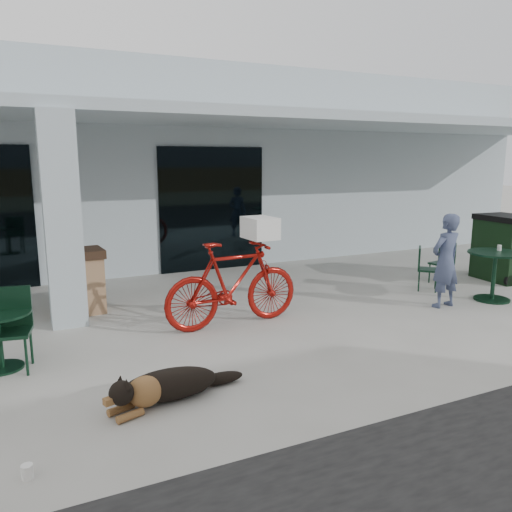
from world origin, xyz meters
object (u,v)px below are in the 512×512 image
wheeled_bin (504,248)px  person (446,261)px  cafe_chair_far_b (441,263)px  dog (170,383)px  trash_receptacle (84,281)px  cafe_chair_near (10,331)px  cafe_chair_far_a (428,269)px  bicycle (233,284)px  cafe_table_far (494,276)px  cafe_table_near (0,341)px

wheeled_bin → person: bearing=-156.7°
cafe_chair_far_b → wheeled_bin: size_ratio=0.62×
dog → trash_receptacle: size_ratio=1.11×
wheeled_bin → cafe_chair_near: bearing=-171.8°
cafe_chair_far_a → person: 1.14m
bicycle → person: person is taller
cafe_table_far → cafe_chair_far_a: 1.14m
bicycle → cafe_chair_far_a: (4.10, 0.32, -0.23)m
dog → wheeled_bin: size_ratio=0.86×
cafe_table_far → trash_receptacle: 6.93m
cafe_chair_near → cafe_chair_far_b: bearing=17.4°
cafe_table_near → cafe_chair_near: size_ratio=0.76×
cafe_chair_far_b → bicycle: bearing=-92.2°
person → bicycle: bearing=-14.7°
dog → cafe_chair_far_a: bearing=3.9°
cafe_table_far → person: 1.14m
trash_receptacle → dog: bearing=-83.4°
bicycle → trash_receptacle: 2.50m
cafe_table_far → dog: bearing=-168.8°
cafe_chair_far_b → trash_receptacle: size_ratio=0.79×
cafe_table_near → cafe_chair_far_a: 7.20m
cafe_chair_far_b → wheeled_bin: 1.43m
bicycle → cafe_chair_near: (-2.95, -0.42, -0.15)m
cafe_table_far → wheeled_bin: bearing=34.1°
dog → cafe_chair_far_b: cafe_chair_far_b is taller
cafe_chair_far_a → cafe_chair_far_b: (0.64, 0.30, 0.00)m
person → cafe_chair_far_a: bearing=-125.4°
cafe_table_near → cafe_chair_near: 0.23m
cafe_chair_near → trash_receptacle: bearing=72.4°
cafe_chair_near → cafe_table_far: 7.59m
bicycle → trash_receptacle: size_ratio=2.05×
cafe_table_far → trash_receptacle: (-6.53, 2.31, 0.09)m
cafe_table_far → wheeled_bin: size_ratio=0.69×
bicycle → cafe_chair_far_a: 4.12m
cafe_table_near → bicycle: bearing=5.4°
dog → cafe_table_far: cafe_table_far is taller
cafe_chair_far_a → cafe_chair_far_b: 0.70m
dog → cafe_table_near: cafe_table_near is taller
cafe_table_near → cafe_chair_far_b: 7.86m
cafe_table_near → wheeled_bin: (9.18, 0.61, 0.32)m
cafe_chair_near → person: 6.51m
bicycle → cafe_table_far: bearing=-101.7°
cafe_table_near → person: bearing=-2.7°
cafe_chair_near → wheeled_bin: bearing=14.3°
cafe_chair_near → cafe_chair_far_a: bearing=15.7°
wheeled_bin → cafe_table_near: bearing=-172.7°
bicycle → dog: bicycle is taller
wheeled_bin → cafe_chair_far_a: bearing=-176.7°
dog → cafe_chair_near: bearing=116.7°
cafe_chair_far_b → person: 1.75m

